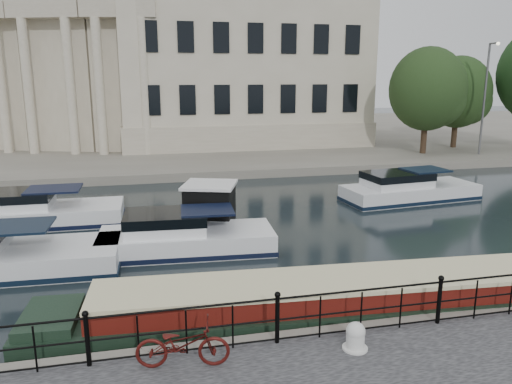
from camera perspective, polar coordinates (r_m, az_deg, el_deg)
ground_plane at (r=13.81m, az=-0.16°, el=-14.22°), size 160.00×160.00×0.00m
far_bank at (r=51.38m, az=-9.94°, el=6.23°), size 120.00×42.00×0.55m
railing at (r=11.32m, az=2.45°, el=-13.93°), size 24.14×0.14×1.22m
civic_building at (r=46.69m, az=-11.22°, el=13.82°), size 53.55×31.84×16.85m
bicycle at (r=10.66m, az=-8.38°, el=-16.81°), size 1.99×0.95×1.00m
mooring_bollard at (r=11.45m, az=11.30°, el=-15.89°), size 0.56×0.56×0.63m
narrowboat at (r=13.78m, az=10.13°, el=-12.80°), size 16.45×3.23×1.59m
harbour_hut at (r=20.44m, az=-5.26°, el=-2.18°), size 3.37×3.08×2.17m
cabin_cruisers at (r=20.69m, az=-11.68°, el=-3.90°), size 27.40×9.03×1.99m
trees at (r=43.56m, az=25.79°, el=10.97°), size 16.13×8.61×9.73m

